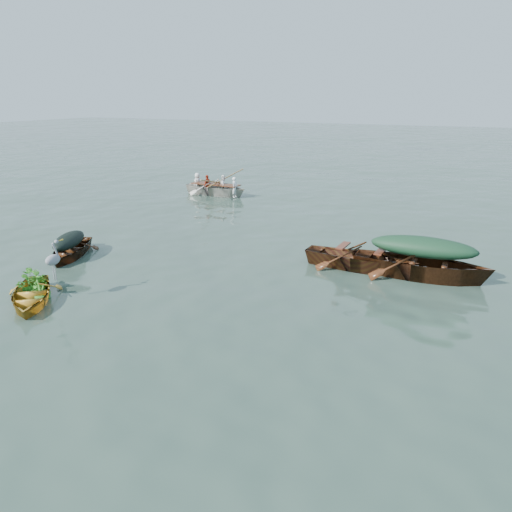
{
  "coord_description": "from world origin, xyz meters",
  "views": [
    {
      "loc": [
        5.99,
        -9.81,
        4.46
      ],
      "look_at": [
        0.68,
        1.15,
        0.5
      ],
      "focal_mm": 35.0,
      "sensor_mm": 36.0,
      "label": 1
    }
  ],
  "objects_px": {
    "rowed_boat": "(216,195)",
    "heron": "(54,266)",
    "yellow_dinghy": "(32,303)",
    "green_tarp_boat": "(420,278)",
    "dark_covered_boat": "(71,257)",
    "open_wooden_boat": "(360,269)"
  },
  "relations": [
    {
      "from": "rowed_boat",
      "to": "heron",
      "type": "relative_size",
      "value": 4.64
    },
    {
      "from": "yellow_dinghy",
      "to": "dark_covered_boat",
      "type": "relative_size",
      "value": 0.9
    },
    {
      "from": "yellow_dinghy",
      "to": "dark_covered_boat",
      "type": "distance_m",
      "value": 3.33
    },
    {
      "from": "yellow_dinghy",
      "to": "green_tarp_boat",
      "type": "height_order",
      "value": "green_tarp_boat"
    },
    {
      "from": "dark_covered_boat",
      "to": "heron",
      "type": "bearing_deg",
      "value": -72.98
    },
    {
      "from": "heron",
      "to": "green_tarp_boat",
      "type": "bearing_deg",
      "value": -6.2
    },
    {
      "from": "green_tarp_boat",
      "to": "open_wooden_boat",
      "type": "bearing_deg",
      "value": 90.0
    },
    {
      "from": "dark_covered_boat",
      "to": "open_wooden_boat",
      "type": "bearing_deg",
      "value": -5.1
    },
    {
      "from": "yellow_dinghy",
      "to": "green_tarp_boat",
      "type": "bearing_deg",
      "value": -5.53
    },
    {
      "from": "dark_covered_boat",
      "to": "green_tarp_boat",
      "type": "bearing_deg",
      "value": -7.82
    },
    {
      "from": "dark_covered_boat",
      "to": "open_wooden_boat",
      "type": "xyz_separation_m",
      "value": [
        7.78,
        2.58,
        0.0
      ]
    },
    {
      "from": "dark_covered_boat",
      "to": "green_tarp_boat",
      "type": "relative_size",
      "value": 0.65
    },
    {
      "from": "rowed_boat",
      "to": "green_tarp_boat",
      "type": "bearing_deg",
      "value": -123.3
    },
    {
      "from": "green_tarp_boat",
      "to": "heron",
      "type": "distance_m",
      "value": 8.86
    },
    {
      "from": "yellow_dinghy",
      "to": "green_tarp_boat",
      "type": "relative_size",
      "value": 0.58
    },
    {
      "from": "yellow_dinghy",
      "to": "rowed_boat",
      "type": "relative_size",
      "value": 0.65
    },
    {
      "from": "dark_covered_boat",
      "to": "heron",
      "type": "relative_size",
      "value": 3.33
    },
    {
      "from": "yellow_dinghy",
      "to": "dark_covered_boat",
      "type": "height_order",
      "value": "dark_covered_boat"
    },
    {
      "from": "rowed_boat",
      "to": "heron",
      "type": "height_order",
      "value": "heron"
    },
    {
      "from": "open_wooden_boat",
      "to": "yellow_dinghy",
      "type": "bearing_deg",
      "value": 133.77
    },
    {
      "from": "rowed_boat",
      "to": "dark_covered_boat",
      "type": "bearing_deg",
      "value": -173.14
    },
    {
      "from": "green_tarp_boat",
      "to": "dark_covered_boat",
      "type": "bearing_deg",
      "value": 104.63
    }
  ]
}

